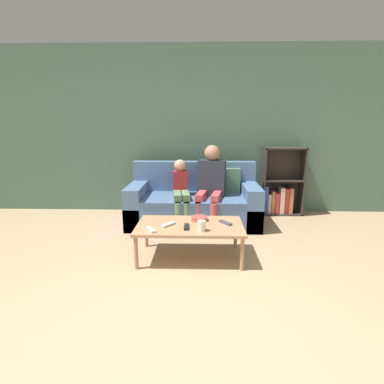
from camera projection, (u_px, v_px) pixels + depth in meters
The scene contains 13 objects.
ground_plane at pixel (189, 328), 2.12m from camera, with size 22.00×22.00×0.00m, color tan.
wall_back at pixel (196, 131), 4.75m from camera, with size 12.00×0.06×2.60m.
couch at pixel (194, 203), 4.34m from camera, with size 1.84×0.89×0.86m.
bookshelf at pixel (280, 189), 4.75m from camera, with size 0.63×0.28×1.06m.
coffee_table at pixel (190, 227), 3.17m from camera, with size 1.12×0.64×0.37m.
person_adult at pixel (211, 180), 4.17m from camera, with size 0.45×0.67×1.13m.
person_child at pixel (181, 190), 4.15m from camera, with size 0.28×0.64×0.92m.
cup_near at pixel (202, 226), 2.97m from camera, with size 0.08×0.08×0.11m.
tv_remote_0 at pixel (151, 230), 2.98m from camera, with size 0.13×0.17×0.02m.
tv_remote_1 at pixel (186, 227), 3.06m from camera, with size 0.05×0.17×0.02m.
tv_remote_2 at pixel (168, 225), 3.13m from camera, with size 0.15×0.16×0.02m.
tv_remote_3 at pixel (225, 223), 3.19m from camera, with size 0.14×0.17×0.02m.
snack_bowl at pixel (199, 219), 3.30m from camera, with size 0.18×0.18×0.05m.
Camera 1 is at (0.07, -1.85, 1.41)m, focal length 28.00 mm.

